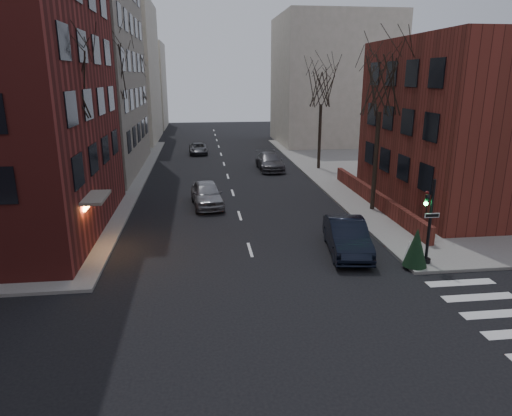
{
  "coord_description": "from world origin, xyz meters",
  "views": [
    {
      "loc": [
        -2.39,
        -9.79,
        8.6
      ],
      "look_at": [
        0.41,
        12.78,
        2.0
      ],
      "focal_mm": 32.0,
      "sensor_mm": 36.0,
      "label": 1
    }
  ],
  "objects_px": {
    "tree_right_b": "(322,88)",
    "car_lane_far": "(198,149)",
    "streetlamp_near": "(113,143)",
    "car_lane_silver": "(207,194)",
    "streetlamp_far": "(145,117)",
    "sandwich_board": "(411,252)",
    "tree_left_b": "(109,72)",
    "traffic_signal": "(428,227)",
    "parked_sedan": "(347,237)",
    "car_lane_gray": "(270,161)",
    "tree_right_a": "(381,86)",
    "tree_left_a": "(63,79)",
    "tree_left_c": "(135,82)",
    "evergreen_shrub": "(416,247)"
  },
  "relations": [
    {
      "from": "tree_right_b",
      "to": "car_lane_far",
      "type": "distance_m",
      "value": 17.07
    },
    {
      "from": "streetlamp_near",
      "to": "car_lane_silver",
      "type": "bearing_deg",
      "value": -12.39
    },
    {
      "from": "streetlamp_far",
      "to": "car_lane_far",
      "type": "relative_size",
      "value": 1.44
    },
    {
      "from": "streetlamp_near",
      "to": "sandwich_board",
      "type": "distance_m",
      "value": 20.47
    },
    {
      "from": "tree_left_b",
      "to": "streetlamp_near",
      "type": "distance_m",
      "value": 6.18
    },
    {
      "from": "tree_left_b",
      "to": "car_lane_far",
      "type": "height_order",
      "value": "tree_left_b"
    },
    {
      "from": "tree_left_b",
      "to": "car_lane_silver",
      "type": "relative_size",
      "value": 2.2
    },
    {
      "from": "traffic_signal",
      "to": "parked_sedan",
      "type": "relative_size",
      "value": 0.78
    },
    {
      "from": "streetlamp_near",
      "to": "car_lane_gray",
      "type": "xyz_separation_m",
      "value": [
        12.37,
        10.5,
        -3.44
      ]
    },
    {
      "from": "streetlamp_far",
      "to": "streetlamp_near",
      "type": "bearing_deg",
      "value": -90.0
    },
    {
      "from": "tree_left_b",
      "to": "car_lane_silver",
      "type": "xyz_separation_m",
      "value": [
        6.78,
        -5.36,
        -8.08
      ]
    },
    {
      "from": "tree_left_b",
      "to": "tree_right_b",
      "type": "bearing_deg",
      "value": 18.82
    },
    {
      "from": "tree_right_a",
      "to": "tree_left_a",
      "type": "bearing_deg",
      "value": -167.2
    },
    {
      "from": "car_lane_far",
      "to": "streetlamp_near",
      "type": "bearing_deg",
      "value": -107.68
    },
    {
      "from": "tree_left_c",
      "to": "parked_sedan",
      "type": "xyz_separation_m",
      "value": [
        13.6,
        -28.95,
        -7.18
      ]
    },
    {
      "from": "tree_left_a",
      "to": "streetlamp_far",
      "type": "bearing_deg",
      "value": 88.77
    },
    {
      "from": "tree_left_a",
      "to": "streetlamp_near",
      "type": "distance_m",
      "value": 9.07
    },
    {
      "from": "evergreen_shrub",
      "to": "tree_left_b",
      "type": "bearing_deg",
      "value": 132.94
    },
    {
      "from": "tree_left_b",
      "to": "sandwich_board",
      "type": "distance_m",
      "value": 24.75
    },
    {
      "from": "parked_sedan",
      "to": "evergreen_shrub",
      "type": "xyz_separation_m",
      "value": [
        2.5,
        -2.35,
        0.21
      ]
    },
    {
      "from": "sandwich_board",
      "to": "car_lane_silver",
      "type": "bearing_deg",
      "value": 148.23
    },
    {
      "from": "tree_left_a",
      "to": "car_lane_silver",
      "type": "relative_size",
      "value": 2.09
    },
    {
      "from": "traffic_signal",
      "to": "streetlamp_far",
      "type": "xyz_separation_m",
      "value": [
        -16.14,
        33.01,
        2.33
      ]
    },
    {
      "from": "tree_right_a",
      "to": "car_lane_gray",
      "type": "height_order",
      "value": "tree_right_a"
    },
    {
      "from": "tree_left_b",
      "to": "tree_right_b",
      "type": "distance_m",
      "value": 18.64
    },
    {
      "from": "tree_left_b",
      "to": "streetlamp_far",
      "type": "distance_m",
      "value": 16.68
    },
    {
      "from": "tree_left_c",
      "to": "tree_right_b",
      "type": "bearing_deg",
      "value": -24.44
    },
    {
      "from": "tree_right_a",
      "to": "streetlamp_near",
      "type": "height_order",
      "value": "tree_right_a"
    },
    {
      "from": "streetlamp_far",
      "to": "tree_right_a",
      "type": "bearing_deg",
      "value": -54.69
    },
    {
      "from": "tree_left_a",
      "to": "tree_right_a",
      "type": "xyz_separation_m",
      "value": [
        17.6,
        4.0,
        -0.44
      ]
    },
    {
      "from": "evergreen_shrub",
      "to": "car_lane_far",
      "type": "bearing_deg",
      "value": 106.23
    },
    {
      "from": "tree_left_c",
      "to": "tree_right_a",
      "type": "relative_size",
      "value": 1.0
    },
    {
      "from": "tree_left_a",
      "to": "parked_sedan",
      "type": "distance_m",
      "value": 15.86
    },
    {
      "from": "car_lane_silver",
      "to": "tree_left_b",
      "type": "bearing_deg",
      "value": 136.34
    },
    {
      "from": "tree_left_a",
      "to": "streetlamp_near",
      "type": "height_order",
      "value": "tree_left_a"
    },
    {
      "from": "tree_right_a",
      "to": "parked_sedan",
      "type": "bearing_deg",
      "value": -119.94
    },
    {
      "from": "car_lane_gray",
      "to": "car_lane_far",
      "type": "xyz_separation_m",
      "value": [
        -6.75,
        10.14,
        -0.19
      ]
    },
    {
      "from": "tree_left_c",
      "to": "evergreen_shrub",
      "type": "bearing_deg",
      "value": -62.78
    },
    {
      "from": "tree_right_a",
      "to": "tree_right_b",
      "type": "xyz_separation_m",
      "value": [
        0.0,
        14.0,
        -0.44
      ]
    },
    {
      "from": "tree_left_c",
      "to": "tree_right_b",
      "type": "xyz_separation_m",
      "value": [
        17.6,
        -8.0,
        -0.44
      ]
    },
    {
      "from": "car_lane_gray",
      "to": "parked_sedan",
      "type": "bearing_deg",
      "value": -89.26
    },
    {
      "from": "tree_left_b",
      "to": "parked_sedan",
      "type": "bearing_deg",
      "value": -47.72
    },
    {
      "from": "streetlamp_near",
      "to": "parked_sedan",
      "type": "xyz_separation_m",
      "value": [
        13.0,
        -10.95,
        -3.39
      ]
    },
    {
      "from": "tree_left_a",
      "to": "tree_right_b",
      "type": "xyz_separation_m",
      "value": [
        17.6,
        18.0,
        -0.88
      ]
    },
    {
      "from": "tree_left_b",
      "to": "parked_sedan",
      "type": "xyz_separation_m",
      "value": [
        13.6,
        -14.95,
        -8.06
      ]
    },
    {
      "from": "streetlamp_far",
      "to": "sandwich_board",
      "type": "xyz_separation_m",
      "value": [
        15.5,
        -32.88,
        -3.6
      ]
    },
    {
      "from": "tree_left_a",
      "to": "streetlamp_far",
      "type": "height_order",
      "value": "tree_left_a"
    },
    {
      "from": "car_lane_far",
      "to": "tree_left_a",
      "type": "bearing_deg",
      "value": -104.71
    },
    {
      "from": "sandwich_board",
      "to": "streetlamp_near",
      "type": "bearing_deg",
      "value": 159.54
    },
    {
      "from": "tree_right_a",
      "to": "car_lane_far",
      "type": "height_order",
      "value": "tree_right_a"
    }
  ]
}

